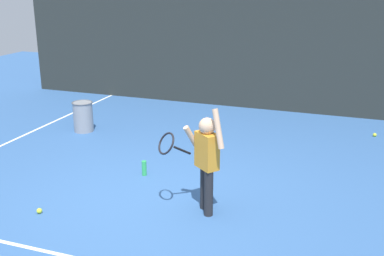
{
  "coord_description": "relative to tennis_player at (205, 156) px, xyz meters",
  "views": [
    {
      "loc": [
        2.44,
        -5.03,
        2.76
      ],
      "look_at": [
        0.41,
        0.58,
        0.85
      ],
      "focal_mm": 44.26,
      "sensor_mm": 36.0,
      "label": 1
    }
  ],
  "objects": [
    {
      "name": "fence_post_2",
      "position": [
        -0.8,
        5.01,
        1.12
      ],
      "size": [
        0.09,
        0.09,
        3.69
      ],
      "primitive_type": "cylinder",
      "color": "slate",
      "rests_on": "ground"
    },
    {
      "name": "fence_post_3",
      "position": [
        1.75,
        5.01,
        1.12
      ],
      "size": [
        0.09,
        0.09,
        3.69
      ],
      "primitive_type": "cylinder",
      "color": "slate",
      "rests_on": "ground"
    },
    {
      "name": "fence_post_1",
      "position": [
        -3.36,
        5.01,
        1.12
      ],
      "size": [
        0.09,
        0.09,
        3.69
      ],
      "primitive_type": "cylinder",
      "color": "slate",
      "rests_on": "ground"
    },
    {
      "name": "fence_post_0",
      "position": [
        -5.92,
        5.01,
        1.12
      ],
      "size": [
        0.09,
        0.09,
        3.69
      ],
      "primitive_type": "cylinder",
      "color": "slate",
      "rests_on": "ground"
    },
    {
      "name": "tennis_player",
      "position": [
        0.0,
        0.0,
        0.0
      ],
      "size": [
        0.89,
        0.51,
        1.35
      ],
      "rotation": [
        0.0,
        0.0,
        -0.67
      ],
      "color": "#232326",
      "rests_on": "ground"
    },
    {
      "name": "court_line_sideline",
      "position": [
        -4.03,
        1.04,
        -0.72
      ],
      "size": [
        0.05,
        9.0,
        0.0
      ],
      "primitive_type": "cube",
      "color": "white",
      "rests_on": "ground"
    },
    {
      "name": "tennis_ball_1",
      "position": [
        -1.89,
        -0.74,
        -0.69
      ],
      "size": [
        0.07,
        0.07,
        0.07
      ],
      "primitive_type": "sphere",
      "color": "#CCE033",
      "rests_on": "ground"
    },
    {
      "name": "water_bottle",
      "position": [
        -1.18,
        0.76,
        -0.62
      ],
      "size": [
        0.07,
        0.07,
        0.22
      ],
      "primitive_type": "cylinder",
      "color": "green",
      "rests_on": "ground"
    },
    {
      "name": "tennis_ball_2",
      "position": [
        1.99,
        3.76,
        -0.69
      ],
      "size": [
        0.07,
        0.07,
        0.07
      ],
      "primitive_type": "sphere",
      "color": "#CCE033",
      "rests_on": "ground"
    },
    {
      "name": "ball_hopper",
      "position": [
        -3.14,
        2.26,
        -0.44
      ],
      "size": [
        0.38,
        0.38,
        0.56
      ],
      "color": "gray",
      "rests_on": "ground"
    },
    {
      "name": "back_fence_windscreen",
      "position": [
        -0.8,
        4.95,
        1.04
      ],
      "size": [
        10.53,
        0.08,
        3.54
      ],
      "primitive_type": "cube",
      "color": "#282D2B",
      "rests_on": "ground"
    },
    {
      "name": "ground_plane",
      "position": [
        -0.8,
        0.04,
        -0.73
      ],
      "size": [
        20.0,
        20.0,
        0.0
      ],
      "primitive_type": "plane",
      "color": "#335B93"
    }
  ]
}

